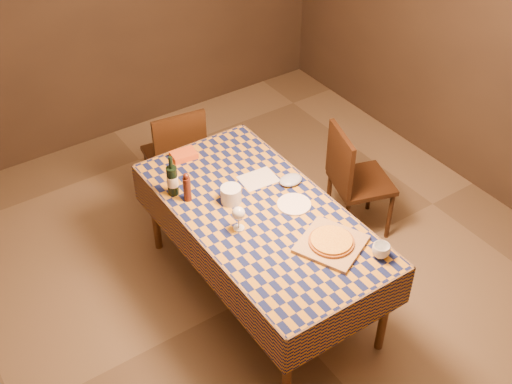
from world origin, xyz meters
TOP-DOWN VIEW (x-y plane):
  - room at (0.00, 0.00)m, footprint 5.00×5.10m
  - dining_table at (0.00, 0.00)m, footprint 0.94×1.84m
  - cutting_board at (0.18, -0.50)m, footprint 0.48×0.48m
  - pizza at (0.18, -0.50)m, footprint 0.30×0.30m
  - pepper_mill at (-0.32, 0.37)m, footprint 0.06×0.06m
  - bowl at (-0.06, 0.24)m, footprint 0.14×0.14m
  - wine_glass at (-0.20, -0.05)m, footprint 0.09×0.09m
  - wine_bottle at (-0.37, 0.48)m, footprint 0.10×0.10m
  - deli_tub at (-0.10, 0.19)m, footprint 0.16×0.16m
  - takeout_container at (-0.12, 0.79)m, footprint 0.19×0.14m
  - white_plate at (0.22, -0.07)m, footprint 0.25×0.25m
  - tumbler at (0.36, -0.73)m, footprint 0.13×0.13m
  - flour_patch at (0.18, 0.29)m, footprint 0.26×0.21m
  - flour_bag at (0.34, 0.13)m, footprint 0.20×0.18m
  - chair_far at (0.02, 1.19)m, footprint 0.47×0.48m
  - chair_right at (0.96, 0.18)m, footprint 0.54×0.53m

SIDE VIEW (x-z plane):
  - chair_far at x=0.02m, z-range 0.06..0.99m
  - chair_right at x=0.96m, z-range 0.06..0.99m
  - dining_table at x=0.00m, z-range 0.31..1.08m
  - flour_patch at x=0.18m, z-range 0.77..0.77m
  - white_plate at x=0.22m, z-range 0.77..0.78m
  - cutting_board at x=0.18m, z-range 0.77..0.79m
  - bowl at x=-0.06m, z-range 0.77..0.81m
  - takeout_container at x=-0.12m, z-range 0.77..0.81m
  - flour_bag at x=0.34m, z-range 0.77..0.82m
  - pizza at x=0.18m, z-range 0.79..0.82m
  - tumbler at x=0.36m, z-range 0.77..0.86m
  - deli_tub at x=-0.10m, z-range 0.77..0.88m
  - pepper_mill at x=-0.32m, z-range 0.76..0.98m
  - wine_bottle at x=-0.37m, z-range 0.73..1.03m
  - wine_glass at x=-0.20m, z-range 0.80..0.97m
  - room at x=0.00m, z-range 0.00..2.70m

